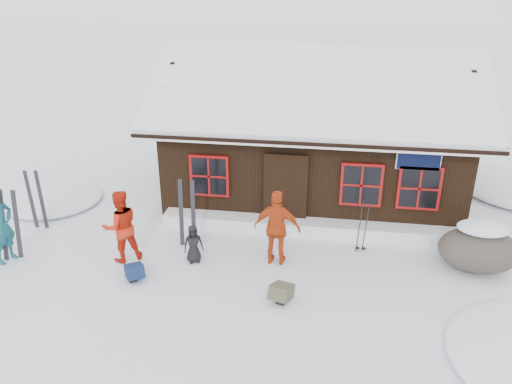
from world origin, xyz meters
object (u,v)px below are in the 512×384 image
skier_teal (1,226)px  boulder (479,248)px  backpack_olive (281,295)px  ski_pair_left (10,226)px  backpack_blue (135,274)px  skier_crouched (193,244)px  ski_poles (363,228)px  skier_orange_right (277,228)px  skier_orange_left (121,226)px

skier_teal → boulder: bearing=-66.8°
boulder → backpack_olive: bearing=-156.0°
skier_teal → backpack_olive: skier_teal is taller
boulder → ski_pair_left: 10.70m
ski_pair_left → backpack_blue: size_ratio=3.61×
skier_crouched → ski_poles: size_ratio=0.68×
skier_crouched → ski_pair_left: bearing=160.8°
ski_pair_left → backpack_blue: 3.20m
skier_orange_right → skier_crouched: size_ratio=1.94×
ski_poles → backpack_blue: bearing=-158.1°
skier_crouched → backpack_blue: 1.46m
skier_orange_left → ski_pair_left: ski_pair_left is taller
skier_orange_left → backpack_blue: bearing=90.0°
boulder → ski_poles: bearing=171.5°
skier_orange_right → skier_crouched: bearing=11.2°
boulder → backpack_blue: 7.71m
skier_orange_left → boulder: size_ratio=0.99×
skier_orange_right → ski_pair_left: 6.15m
skier_teal → skier_orange_left: size_ratio=1.04×
skier_orange_right → ski_poles: size_ratio=1.33×
skier_crouched → backpack_blue: size_ratio=1.85×
skier_orange_left → boulder: (8.09, 0.85, -0.35)m
skier_crouched → ski_pair_left: ski_pair_left is taller
skier_crouched → backpack_blue: bearing=-166.3°
skier_crouched → boulder: size_ratio=0.53×
ski_pair_left → skier_teal: bearing=-160.1°
skier_teal → boulder: 10.87m
boulder → ski_poles: ski_poles is taller
backpack_blue → backpack_olive: size_ratio=0.96×
skier_orange_right → ski_pair_left: (-6.10, -0.76, -0.05)m
ski_poles → skier_teal: bearing=-168.3°
backpack_blue → backpack_olive: (3.27, -0.28, 0.01)m
skier_orange_left → backpack_olive: 4.04m
skier_teal → skier_crouched: skier_teal is taller
boulder → ski_pair_left: size_ratio=0.97×
skier_orange_right → skier_crouched: 1.98m
ski_poles → backpack_blue: size_ratio=2.70×
skier_crouched → backpack_olive: 2.51m
skier_orange_left → backpack_olive: bearing=128.5°
boulder → skier_teal: bearing=-173.0°
skier_crouched → backpack_olive: (2.18, -1.20, -0.32)m
skier_orange_left → skier_crouched: size_ratio=1.87×
boulder → ski_pair_left: bearing=-173.5°
ski_poles → backpack_olive: bearing=-126.6°
boulder → ski_pair_left: ski_pair_left is taller
ski_pair_left → skier_orange_left: bearing=-7.8°
skier_teal → backpack_blue: bearing=-78.9°
skier_orange_left → backpack_blue: size_ratio=3.46×
ski_pair_left → backpack_olive: (6.37, -0.69, -0.72)m
skier_orange_left → skier_crouched: skier_orange_left is taller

